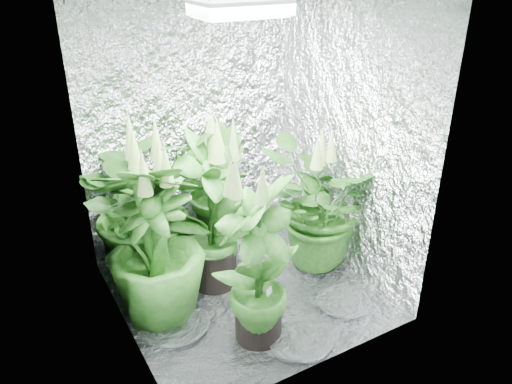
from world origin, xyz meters
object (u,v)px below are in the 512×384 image
object	(u,v)px
plant_a	(145,206)
circulation_fan	(300,235)
plant_b	(212,215)
plant_e	(322,206)
grow_lamp	(241,8)
plant_f	(258,261)
plant_c	(216,191)
plant_d	(154,243)

from	to	relation	value
plant_a	circulation_fan	size ratio (longest dim) A/B	3.40
plant_b	plant_a	bearing A→B (deg)	137.45
plant_e	circulation_fan	size ratio (longest dim) A/B	3.18
grow_lamp	plant_f	distance (m)	1.37
plant_b	plant_c	world-z (taller)	plant_b
plant_a	plant_f	world-z (taller)	plant_f
plant_a	plant_d	size ratio (longest dim) A/B	1.05
plant_d	plant_e	world-z (taller)	plant_d
plant_f	circulation_fan	distance (m)	1.06
grow_lamp	plant_c	xyz separation A→B (m)	(0.11, 0.64, -1.37)
plant_a	circulation_fan	world-z (taller)	plant_a
plant_e	circulation_fan	distance (m)	0.39
grow_lamp	circulation_fan	xyz separation A→B (m)	(0.60, 0.21, -1.68)
plant_e	plant_f	distance (m)	0.90
plant_a	circulation_fan	xyz separation A→B (m)	(1.08, -0.29, -0.40)
plant_b	plant_e	distance (m)	0.79
grow_lamp	circulation_fan	size ratio (longest dim) A/B	1.40
plant_a	plant_f	xyz separation A→B (m)	(0.34, -0.94, -0.01)
grow_lamp	plant_c	bearing A→B (deg)	80.33
plant_a	grow_lamp	bearing A→B (deg)	-46.54
plant_d	circulation_fan	distance (m)	1.26
plant_e	circulation_fan	world-z (taller)	plant_e
plant_c	plant_d	distance (m)	0.93
grow_lamp	plant_d	world-z (taller)	grow_lamp
circulation_fan	plant_b	bearing A→B (deg)	-161.34
circulation_fan	plant_c	bearing A→B (deg)	155.89
plant_b	plant_f	size ratio (longest dim) A/B	1.01
plant_b	plant_f	bearing A→B (deg)	-90.71
grow_lamp	plant_e	world-z (taller)	grow_lamp
grow_lamp	plant_b	size ratio (longest dim) A/B	0.42
plant_a	plant_e	world-z (taller)	plant_a
grow_lamp	plant_a	world-z (taller)	grow_lamp
plant_d	plant_f	xyz separation A→B (m)	(0.44, -0.46, -0.00)
grow_lamp	plant_c	size ratio (longest dim) A/B	0.49
plant_c	plant_f	xyz separation A→B (m)	(-0.25, -1.07, 0.08)
plant_c	plant_e	distance (m)	0.82
plant_a	plant_e	distance (m)	1.22
plant_c	plant_e	xyz separation A→B (m)	(0.52, -0.63, 0.02)
grow_lamp	plant_d	bearing A→B (deg)	177.04
plant_b	plant_f	distance (m)	0.62
plant_c	plant_f	distance (m)	1.11
plant_f	plant_d	bearing A→B (deg)	133.57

